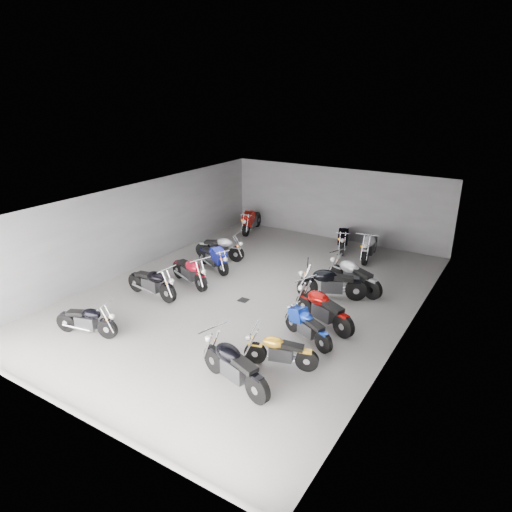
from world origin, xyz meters
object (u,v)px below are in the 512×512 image
object	(u,v)px
motorcycle_right_f	(354,276)
motorcycle_right_c	(307,326)
motorcycle_back_a	(251,221)
motorcycle_right_a	(234,366)
motorcycle_left_d	(190,271)
motorcycle_back_e	(370,246)
motorcycle_left_f	(220,248)
motorcycle_right_e	(331,283)
motorcycle_left_a	(87,320)
motorcycle_back_d	(344,238)
motorcycle_right_d	(323,309)
motorcycle_left_e	(213,257)
motorcycle_left_c	(152,283)
drain_grate	(243,300)
motorcycle_right_b	(280,351)

from	to	relation	value
motorcycle_right_f	motorcycle_right_c	bearing A→B (deg)	-158.39
motorcycle_back_a	motorcycle_right_a	bearing A→B (deg)	107.63
motorcycle_right_c	motorcycle_back_a	distance (m)	10.00
motorcycle_left_d	motorcycle_back_e	bearing A→B (deg)	161.62
motorcycle_left_f	motorcycle_right_e	bearing A→B (deg)	67.68
motorcycle_left_a	motorcycle_back_d	distance (m)	10.90
motorcycle_back_d	motorcycle_back_e	world-z (taller)	motorcycle_back_e
motorcycle_left_d	motorcycle_right_d	size ratio (longest dim) A/B	0.96
motorcycle_right_d	motorcycle_back_a	bearing A→B (deg)	66.26
motorcycle_left_d	motorcycle_right_c	world-z (taller)	motorcycle_left_d
motorcycle_right_e	motorcycle_back_d	bearing A→B (deg)	-7.67
motorcycle_right_a	motorcycle_back_d	size ratio (longest dim) A/B	1.03
motorcycle_left_f	motorcycle_back_d	size ratio (longest dim) A/B	0.98
motorcycle_right_e	motorcycle_left_a	bearing A→B (deg)	115.33
motorcycle_left_d	motorcycle_right_e	size ratio (longest dim) A/B	0.97
motorcycle_left_e	motorcycle_back_a	size ratio (longest dim) A/B	0.86
motorcycle_left_a	motorcycle_left_d	distance (m)	4.16
motorcycle_right_a	motorcycle_left_c	bearing A→B (deg)	78.95
motorcycle_left_e	motorcycle_back_a	distance (m)	4.96
motorcycle_left_c	motorcycle_back_d	xyz separation A→B (m)	(3.61, 7.60, 0.01)
motorcycle_left_d	motorcycle_back_e	world-z (taller)	motorcycle_back_e
motorcycle_back_a	motorcycle_right_f	bearing A→B (deg)	136.82
drain_grate	motorcycle_left_e	xyz separation A→B (m)	(-2.39, 1.59, 0.48)
motorcycle_right_f	motorcycle_left_a	bearing A→B (deg)	162.11
motorcycle_left_e	motorcycle_right_f	distance (m)	5.23
drain_grate	motorcycle_left_f	distance (m)	3.86
motorcycle_left_a	motorcycle_right_d	world-z (taller)	motorcycle_right_d
motorcycle_right_c	motorcycle_right_d	world-z (taller)	motorcycle_right_d
motorcycle_right_b	motorcycle_right_f	size ratio (longest dim) A/B	0.84
motorcycle_right_f	motorcycle_back_e	world-z (taller)	motorcycle_back_e
motorcycle_right_c	motorcycle_back_e	xyz separation A→B (m)	(-0.64, 6.99, 0.09)
motorcycle_right_a	motorcycle_right_b	bearing A→B (deg)	-7.40
motorcycle_left_d	motorcycle_left_a	bearing A→B (deg)	16.21
motorcycle_left_a	motorcycle_right_d	xyz separation A→B (m)	(5.33, 3.94, 0.08)
motorcycle_right_b	motorcycle_right_e	size ratio (longest dim) A/B	0.86
motorcycle_left_c	motorcycle_right_e	distance (m)	5.83
motorcycle_right_a	drain_grate	bearing A→B (deg)	46.29
motorcycle_right_d	motorcycle_left_a	bearing A→B (deg)	147.47
motorcycle_right_b	motorcycle_back_a	size ratio (longest dim) A/B	0.81
motorcycle_left_a	motorcycle_back_d	world-z (taller)	motorcycle_back_d
drain_grate	motorcycle_left_d	xyz separation A→B (m)	(-2.26, 0.05, 0.50)
motorcycle_right_c	motorcycle_back_a	bearing A→B (deg)	65.71
drain_grate	motorcycle_right_c	world-z (taller)	motorcycle_right_c
motorcycle_left_c	motorcycle_right_e	bearing A→B (deg)	123.33
motorcycle_left_a	motorcycle_right_f	xyz separation A→B (m)	(5.22, 6.69, 0.08)
motorcycle_back_a	motorcycle_left_a	bearing A→B (deg)	83.96
motorcycle_back_d	motorcycle_back_e	size ratio (longest dim) A/B	0.93
drain_grate	motorcycle_left_a	world-z (taller)	motorcycle_left_a
motorcycle_right_a	motorcycle_right_d	size ratio (longest dim) A/B	1.02
motorcycle_back_e	motorcycle_right_b	bearing A→B (deg)	87.38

